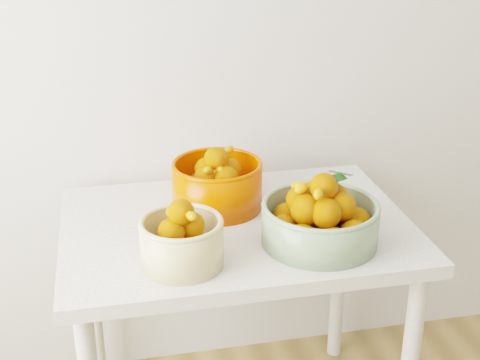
% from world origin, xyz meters
% --- Properties ---
extents(table, '(1.00, 0.70, 0.75)m').
position_xyz_m(table, '(-0.37, 1.60, 0.65)').
color(table, silver).
rests_on(table, ground).
extents(bowl_cream, '(0.28, 0.28, 0.18)m').
position_xyz_m(bowl_cream, '(-0.56, 1.40, 0.82)').
color(bowl_cream, '#DAC282').
rests_on(bowl_cream, table).
extents(bowl_green, '(0.33, 0.33, 0.20)m').
position_xyz_m(bowl_green, '(-0.18, 1.44, 0.82)').
color(bowl_green, gray).
rests_on(bowl_green, table).
extents(bowl_orange, '(0.35, 0.35, 0.19)m').
position_xyz_m(bowl_orange, '(-0.41, 1.72, 0.83)').
color(bowl_orange, '#EC3900').
rests_on(bowl_orange, table).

